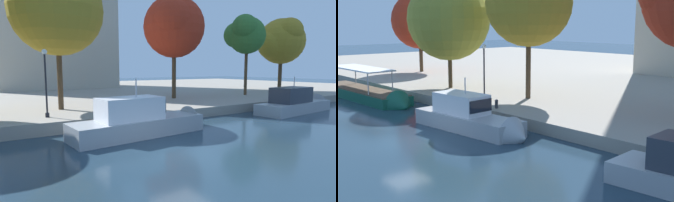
{
  "view_description": "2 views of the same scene",
  "coord_description": "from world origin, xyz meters",
  "views": [
    {
      "loc": [
        -7.7,
        -10.66,
        4.1
      ],
      "look_at": [
        4.63,
        8.46,
        1.5
      ],
      "focal_mm": 29.93,
      "sensor_mm": 36.0,
      "label": 1
    },
    {
      "loc": [
        23.92,
        -12.88,
        7.28
      ],
      "look_at": [
        0.39,
        7.84,
        1.64
      ],
      "focal_mm": 47.79,
      "sensor_mm": 36.0,
      "label": 2
    }
  ],
  "objects": [
    {
      "name": "dock_promenade",
      "position": [
        0.0,
        34.99,
        0.41
      ],
      "size": [
        120.0,
        55.0,
        0.83
      ],
      "primitive_type": "cube",
      "color": "gray",
      "rests_on": "ground_plane"
    },
    {
      "name": "tree_4",
      "position": [
        28.47,
        15.2,
        8.2
      ],
      "size": [
        7.07,
        6.67,
        10.6
      ],
      "color": "#4C3823",
      "rests_on": "dock_promenade"
    },
    {
      "name": "tree_5",
      "position": [
        19.6,
        14.09,
        8.45
      ],
      "size": [
        4.95,
        4.89,
        9.88
      ],
      "color": "#4C3823",
      "rests_on": "dock_promenade"
    },
    {
      "name": "lamp_post",
      "position": [
        -4.4,
        9.68,
        3.44
      ],
      "size": [
        0.35,
        0.35,
        4.6
      ],
      "color": "black",
      "rests_on": "dock_promenade"
    },
    {
      "name": "motor_yacht_1",
      "position": [
        0.59,
        4.71,
        0.66
      ],
      "size": [
        9.69,
        3.22,
        4.42
      ],
      "rotation": [
        0.0,
        0.0,
        0.08
      ],
      "color": "#9EA3A8",
      "rests_on": "ground_plane"
    },
    {
      "name": "mooring_bollard_1",
      "position": [
        -1.19,
        8.28,
        1.19
      ],
      "size": [
        0.27,
        0.27,
        0.68
      ],
      "color": "#2D2D33",
      "rests_on": "dock_promenade"
    },
    {
      "name": "motor_yacht_2",
      "position": [
        17.28,
        5.05,
        0.66
      ],
      "size": [
        10.34,
        3.42,
        4.36
      ],
      "rotation": [
        0.0,
        0.0,
        0.08
      ],
      "color": "#9EA3A8",
      "rests_on": "ground_plane"
    },
    {
      "name": "ground_plane",
      "position": [
        0.0,
        0.0,
        0.0
      ],
      "size": [
        220.0,
        220.0,
        0.0
      ],
      "primitive_type": "plane",
      "color": "#1E3342"
    },
    {
      "name": "tree_0",
      "position": [
        -2.66,
        13.12,
        8.64
      ],
      "size": [
        7.2,
        7.2,
        11.52
      ],
      "color": "#4C3823",
      "rests_on": "dock_promenade"
    },
    {
      "name": "mooring_bollard_2",
      "position": [
        21.47,
        7.9,
        1.24
      ],
      "size": [
        0.29,
        0.29,
        0.77
      ],
      "color": "#2D2D33",
      "rests_on": "dock_promenade"
    },
    {
      "name": "tree_1",
      "position": [
        9.86,
        15.21,
        8.83
      ],
      "size": [
        6.79,
        6.79,
        11.32
      ],
      "color": "#4C3823",
      "rests_on": "dock_promenade"
    },
    {
      "name": "mooring_bollard_0",
      "position": [
        17.75,
        8.26,
        1.29
      ],
      "size": [
        0.31,
        0.31,
        0.86
      ],
      "color": "#2D2D33",
      "rests_on": "dock_promenade"
    }
  ]
}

